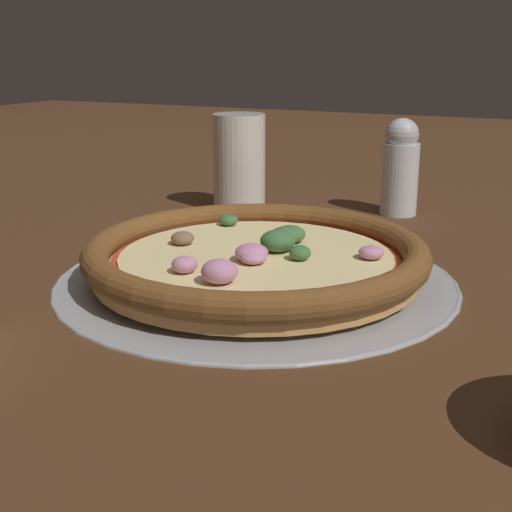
% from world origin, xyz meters
% --- Properties ---
extents(ground_plane, '(3.00, 3.00, 0.00)m').
position_xyz_m(ground_plane, '(0.00, 0.00, 0.00)').
color(ground_plane, '#4C2D19').
extents(pizza_tray, '(0.34, 0.34, 0.01)m').
position_xyz_m(pizza_tray, '(0.00, 0.00, 0.00)').
color(pizza_tray, '#9E9EA3').
rests_on(pizza_tray, ground_plane).
extents(pizza, '(0.29, 0.29, 0.04)m').
position_xyz_m(pizza, '(-0.00, -0.00, 0.02)').
color(pizza, tan).
rests_on(pizza, pizza_tray).
extents(drinking_cup, '(0.06, 0.06, 0.12)m').
position_xyz_m(drinking_cup, '(0.24, 0.14, 0.06)').
color(drinking_cup, silver).
rests_on(drinking_cup, ground_plane).
extents(pepper_shaker, '(0.04, 0.04, 0.11)m').
position_xyz_m(pepper_shaker, '(0.30, -0.05, 0.06)').
color(pepper_shaker, silver).
rests_on(pepper_shaker, ground_plane).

